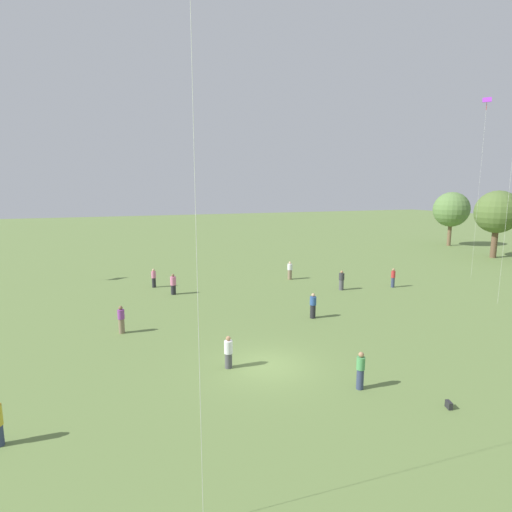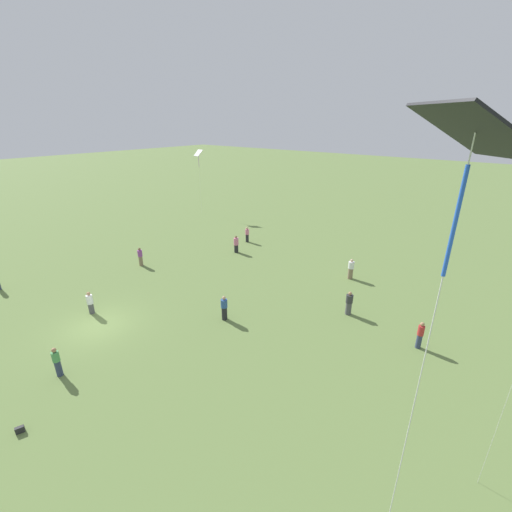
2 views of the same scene
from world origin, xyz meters
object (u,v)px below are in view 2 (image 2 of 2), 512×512
Objects in this scene: person_3 at (140,257)px; person_7 at (57,362)px; person_0 at (224,308)px; kite_2 at (458,208)px; person_2 at (247,235)px; person_10 at (349,303)px; person_1 at (236,244)px; person_5 at (351,269)px; person_4 at (90,303)px; picnic_bag_0 at (20,430)px; kite_0 at (198,155)px; person_9 at (420,335)px.

person_7 is (11.11, 9.32, 0.01)m from person_3.
kite_2 is at bearing -10.34° from person_0.
person_2 is 0.98× the size of person_10.
person_2 is 22.95m from person_7.
person_5 reaches higher than person_1.
person_4 is 4.36× the size of picnic_bag_0.
kite_0 is at bearing -144.60° from picnic_bag_0.
kite_0 reaches higher than picnic_bag_0.
person_9 is 4.90m from person_10.
person_1 reaches higher than person_4.
person_0 is at bearing 65.05° from person_3.
person_3 is at bearing 88.68° from person_10.
kite_0 is 37.90m from picnic_bag_0.
kite_2 is at bearing -159.14° from person_7.
person_10 is (3.88, 13.88, -0.01)m from person_1.
person_3 is at bearing -133.28° from person_2.
kite_2 is at bearing 94.89° from picnic_bag_0.
person_1 is at bearing 46.04° from kite_2.
kite_2 is at bearing 47.36° from person_3.
picnic_bag_0 is at bearing 157.54° from person_7.
person_10 is (-4.09, 18.43, -0.01)m from person_3.
kite_2 is (5.55, 21.31, 11.03)m from person_4.
kite_2 is (16.62, 7.47, 10.99)m from person_10.
person_7 is 19.96m from person_9.
kite_0 is at bearing 2.53° from person_9.
person_4 is 20.07m from person_5.
person_0 is 9.81m from person_7.
person_5 reaches higher than person_7.
person_9 is 36.33m from kite_0.
person_7 is at bearing 23.18° from person_3.
person_2 reaches higher than person_4.
person_4 is at bearing -17.20° from person_1.
person_5 is (-11.22, 3.82, 0.01)m from person_0.
person_9 is 0.14× the size of kite_2.
person_2 is at bearing 43.57° from kite_2.
person_0 is 1.03× the size of person_2.
person_3 is 0.14× the size of kite_2.
person_2 is at bearing 51.33° from person_10.
person_1 is 1.01× the size of person_9.
person_4 is 21.25m from person_9.
kite_2 reaches higher than person_3.
person_9 is 20.53m from picnic_bag_0.
person_4 is at bearing -112.45° from person_2.
person_5 is 27.77m from kite_0.
person_10 is at bearing 13.94° from person_9.
person_4 is at bearing 53.05° from person_9.
person_2 is at bearing -176.39° from person_1.
person_2 is 11.56m from person_3.
person_0 is 15.61m from person_2.
person_1 reaches higher than person_3.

